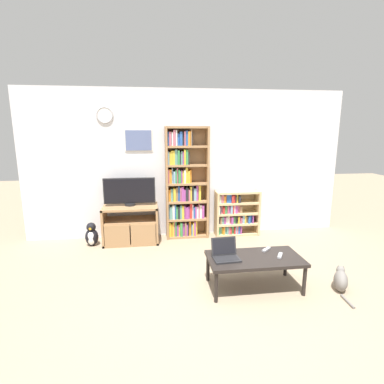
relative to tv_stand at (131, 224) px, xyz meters
name	(u,v)px	position (x,y,z in m)	size (l,w,h in m)	color
ground_plane	(213,306)	(1.02, -2.07, -0.32)	(18.00, 18.00, 0.00)	gray
wall_back	(187,164)	(1.01, 0.33, 0.98)	(5.69, 0.09, 2.60)	silver
tv_stand	(131,224)	(0.00, 0.00, 0.00)	(0.92, 0.51, 0.64)	#9E754C
television	(130,191)	(0.00, 0.05, 0.56)	(0.86, 0.18, 0.48)	black
bookshelf_tall	(185,186)	(0.94, 0.16, 0.60)	(0.75, 0.27, 1.96)	#9E754C
bookshelf_short	(234,213)	(1.86, 0.15, 0.07)	(0.80, 0.28, 0.82)	tan
coffee_table	(255,260)	(1.59, -1.74, 0.04)	(1.13, 0.58, 0.40)	black
laptop	(225,254)	(1.23, -1.73, 0.14)	(0.32, 0.28, 0.24)	#232326
remote_near_laptop	(266,249)	(1.81, -1.56, 0.09)	(0.15, 0.14, 0.02)	#99999E
remote_far_from_laptop	(280,255)	(1.90, -1.76, 0.09)	(0.12, 0.16, 0.02)	#99999E
cat	(341,280)	(2.62, -1.93, -0.20)	(0.27, 0.56, 0.29)	slate
penguin_figurine	(92,235)	(-0.65, -0.07, -0.14)	(0.21, 0.19, 0.40)	black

